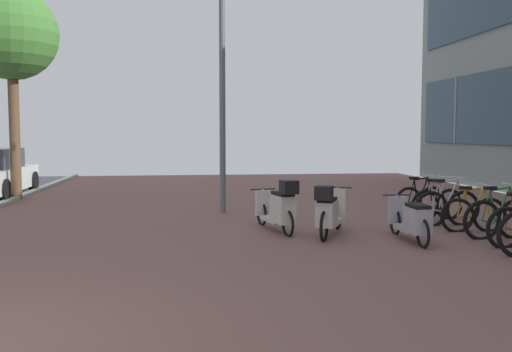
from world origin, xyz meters
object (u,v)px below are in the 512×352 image
at_px(bicycle_rack_07, 437,204).
at_px(scooter_near, 279,208).
at_px(bicycle_rack_08, 420,200).
at_px(bicycle_rack_05, 473,214).
at_px(scooter_mid, 412,220).
at_px(lamp_post, 222,84).
at_px(bicycle_rack_04, 499,219).
at_px(street_tree, 11,35).
at_px(scooter_far, 329,212).
at_px(bicycle_rack_06, 447,208).

relative_size(bicycle_rack_07, scooter_near, 0.72).
bearing_deg(bicycle_rack_08, bicycle_rack_07, -84.55).
distance_m(bicycle_rack_05, bicycle_rack_08, 2.15).
bearing_deg(bicycle_rack_07, scooter_mid, -123.63).
relative_size(bicycle_rack_05, lamp_post, 0.25).
height_order(scooter_near, scooter_mid, scooter_near).
distance_m(bicycle_rack_04, lamp_post, 6.51).
bearing_deg(street_tree, scooter_far, -42.22).
height_order(bicycle_rack_04, scooter_near, scooter_near).
bearing_deg(bicycle_rack_08, street_tree, 156.77).
relative_size(bicycle_rack_07, scooter_far, 0.76).
relative_size(scooter_far, lamp_post, 0.33).
height_order(scooter_near, street_tree, street_tree).
distance_m(scooter_near, scooter_mid, 2.41).
distance_m(bicycle_rack_08, street_tree, 11.62).
xyz_separation_m(bicycle_rack_06, bicycle_rack_08, (0.06, 1.43, -0.02)).
bearing_deg(bicycle_rack_06, lamp_post, 151.52).
height_order(bicycle_rack_05, scooter_far, scooter_far).
bearing_deg(lamp_post, bicycle_rack_08, -11.90).
bearing_deg(bicycle_rack_06, street_tree, 150.05).
height_order(bicycle_rack_07, scooter_mid, bicycle_rack_07).
xyz_separation_m(bicycle_rack_04, bicycle_rack_08, (-0.20, 2.86, -0.02)).
bearing_deg(scooter_near, scooter_mid, -30.07).
bearing_deg(lamp_post, scooter_mid, -52.85).
bearing_deg(scooter_near, lamp_post, 108.00).
relative_size(bicycle_rack_05, scooter_mid, 0.75).
height_order(bicycle_rack_07, scooter_far, scooter_far).
bearing_deg(scooter_near, scooter_far, -32.92).
xyz_separation_m(bicycle_rack_07, scooter_far, (-2.78, -1.59, 0.11)).
bearing_deg(street_tree, bicycle_rack_04, -35.09).
xyz_separation_m(bicycle_rack_07, lamp_post, (-4.47, 1.64, 2.63)).
xyz_separation_m(bicycle_rack_05, bicycle_rack_07, (-0.05, 1.43, 0.01)).
xyz_separation_m(scooter_near, lamp_post, (-0.88, 2.71, 2.50)).
bearing_deg(lamp_post, bicycle_rack_04, -39.47).
height_order(lamp_post, street_tree, street_tree).
bearing_deg(street_tree, bicycle_rack_06, -29.95).
xyz_separation_m(scooter_near, scooter_mid, (2.09, -1.21, -0.09)).
distance_m(bicycle_rack_07, scooter_far, 3.20).
xyz_separation_m(bicycle_rack_04, street_tree, (-10.16, 7.14, 4.17)).
bearing_deg(bicycle_rack_07, scooter_far, -150.18).
bearing_deg(bicycle_rack_04, scooter_far, 169.17).
height_order(bicycle_rack_06, bicycle_rack_08, bicycle_rack_06).
xyz_separation_m(bicycle_rack_06, scooter_mid, (-1.38, -1.55, 0.02)).
relative_size(bicycle_rack_05, scooter_near, 0.73).
bearing_deg(bicycle_rack_04, bicycle_rack_08, 93.98).
height_order(bicycle_rack_06, street_tree, street_tree).
relative_size(bicycle_rack_04, scooter_near, 0.77).
distance_m(bicycle_rack_08, scooter_far, 3.56).
distance_m(bicycle_rack_08, scooter_near, 3.95).
relative_size(bicycle_rack_04, street_tree, 0.24).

